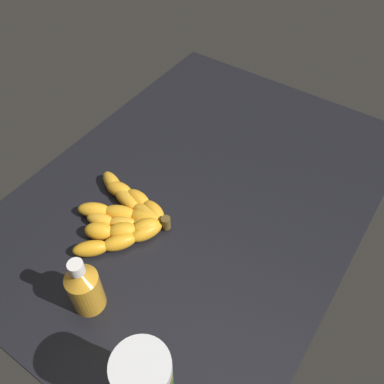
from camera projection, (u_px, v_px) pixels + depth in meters
The scene contains 4 objects.
ground_plane at pixel (199, 195), 95.09cm from camera, with size 98.40×70.82×3.37cm, color black.
banana_bunch at pixel (125, 217), 86.74cm from camera, with size 22.50×21.98×3.75cm.
peanut_butter_jar at pixel (145, 384), 58.68cm from camera, with size 8.36×8.36×16.32cm.
honey_bottle at pixel (84, 287), 71.21cm from camera, with size 5.90×5.90×13.68cm.
Camera 1 is at (51.94, 33.47, 70.62)cm, focal length 38.20 mm.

